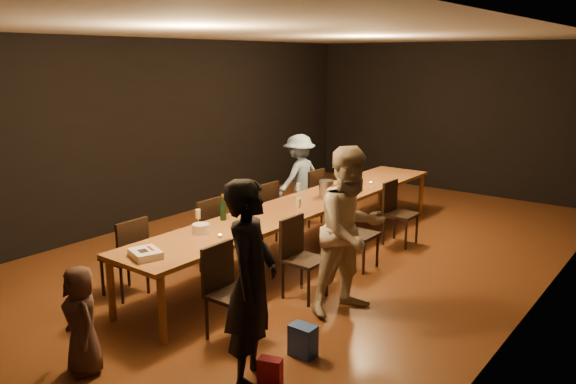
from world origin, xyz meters
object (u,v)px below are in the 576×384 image
Objects in this scene: chair_left_0 at (124,257)px; chair_right_1 at (305,259)px; child at (82,320)px; ice_bucket at (326,188)px; chair_right_3 at (401,214)px; woman_birthday at (251,283)px; birthday_cake at (145,254)px; plate_stack at (201,229)px; chair_right_0 at (233,293)px; chair_left_2 at (259,212)px; champagne_bottle at (223,207)px; table at (306,206)px; chair_left_1 at (200,232)px; man_blue at (299,177)px; chair_left_3 at (307,197)px; woman_tan at (351,231)px; chair_right_2 at (359,233)px.

chair_right_1 is at bearing -54.78° from chair_left_0.
child is 4.10m from ice_bucket.
woman_birthday reaches higher than chair_right_3.
plate_stack is at bearing 116.75° from birthday_cake.
chair_right_1 is 2.08m from chair_left_0.
chair_left_0 is 2.41m from woman_birthday.
ice_bucket is (-0.81, 2.85, 0.40)m from chair_right_0.
child is (-0.62, -2.44, 0.02)m from chair_right_1.
child is at bearing -163.45° from chair_left_2.
champagne_bottle is at bearing -100.68° from ice_bucket.
table is 6.45× the size of chair_left_1.
table is 1.49m from chair_right_1.
chair_right_0 is 0.65× the size of man_blue.
ice_bucket is (0.89, -0.75, 0.40)m from chair_left_3.
chair_right_1 is 3.95× the size of ice_bucket.
chair_left_0 is 0.98m from birthday_cake.
chair_right_0 is at bearing -144.69° from chair_left_2.
chair_right_0 and chair_right_3 have the same top height.
champagne_bottle is at bearing -102.74° from chair_left_1.
champagne_bottle is (0.55, 1.08, 0.45)m from chair_left_0.
woman_birthday is at bearing 55.24° from chair_right_0.
man_blue is at bearing -95.76° from chair_right_3.
man_blue reaches higher than chair_left_0.
child is at bearing -26.59° from chair_right_0.
chair_right_0 is at bearing -125.22° from chair_left_1.
chair_right_0 is at bearing 173.99° from woman_tan.
chair_left_3 is 1.23m from ice_bucket.
plate_stack is at bearing -93.83° from table.
table is 1.81m from man_blue.
man_blue reaches higher than chair_right_1.
woman_birthday reaches higher than chair_left_0.
chair_right_0 is at bearing -0.00° from chair_right_3.
champagne_bottle is at bearing 107.81° from plate_stack.
birthday_cake is (-0.84, -0.35, 0.32)m from chair_right_0.
birthday_cake is at bearing -89.89° from table.
chair_right_3 is 1.70m from chair_left_3.
chair_left_1 is at bearing -118.28° from ice_bucket.
man_blue is (-0.30, 0.20, 0.26)m from chair_left_3.
chair_left_1 is at bearing -54.78° from chair_right_2.
chair_right_1 is 1.00× the size of chair_left_3.
chair_left_3 is 3.95× the size of ice_bucket.
chair_right_3 is (0.85, 1.20, -0.24)m from table.
woman_tan reaches higher than chair_right_1.
table is at bearing -94.55° from ice_bucket.
chair_left_2 is at bearing 111.25° from plate_stack.
child is at bearing -167.40° from chair_left_3.
woman_tan is at bearing 26.21° from chair_right_2.
chair_right_1 is (0.85, -1.20, -0.24)m from table.
birthday_cake is at bearing -167.78° from chair_left_3.
child is at bearing -77.10° from champagne_bottle.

